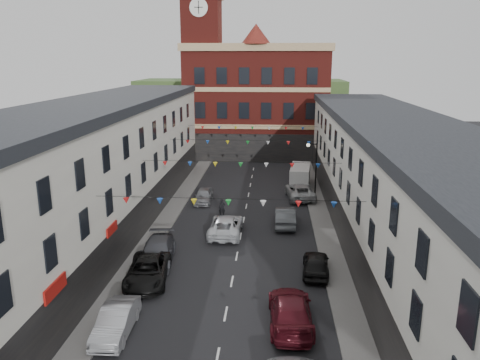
% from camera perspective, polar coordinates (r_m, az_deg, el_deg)
% --- Properties ---
extents(ground, '(160.00, 160.00, 0.00)m').
position_cam_1_polar(ground, '(34.60, -0.40, -9.28)').
color(ground, black).
rests_on(ground, ground).
extents(pavement_left, '(1.80, 64.00, 0.15)m').
position_cam_1_polar(pavement_left, '(37.52, -10.81, -7.48)').
color(pavement_left, '#605E5B').
rests_on(pavement_left, ground).
extents(pavement_right, '(1.80, 64.00, 0.15)m').
position_cam_1_polar(pavement_right, '(36.59, 10.80, -8.06)').
color(pavement_right, '#605E5B').
rests_on(pavement_right, ground).
extents(terrace_left, '(8.40, 56.00, 10.70)m').
position_cam_1_polar(terrace_left, '(36.58, -19.02, 0.10)').
color(terrace_left, silver).
rests_on(terrace_left, ground).
extents(terrace_right, '(8.40, 56.00, 9.70)m').
position_cam_1_polar(terrace_right, '(35.06, 19.30, -1.38)').
color(terrace_right, silver).
rests_on(terrace_right, ground).
extents(civic_building, '(20.60, 13.30, 18.50)m').
position_cam_1_polar(civic_building, '(69.79, 2.06, 9.73)').
color(civic_building, maroon).
rests_on(civic_building, ground).
extents(clock_tower, '(5.60, 5.60, 30.00)m').
position_cam_1_polar(clock_tower, '(67.31, -4.61, 15.31)').
color(clock_tower, maroon).
rests_on(clock_tower, ground).
extents(distant_hill, '(40.00, 14.00, 10.00)m').
position_cam_1_polar(distant_hill, '(94.21, 0.12, 9.07)').
color(distant_hill, '#314C23').
rests_on(distant_hill, ground).
extents(street_lamp, '(1.10, 0.36, 6.00)m').
position_cam_1_polar(street_lamp, '(46.83, 8.97, 1.94)').
color(street_lamp, black).
rests_on(street_lamp, ground).
extents(car_left_b, '(1.68, 4.53, 1.48)m').
position_cam_1_polar(car_left_b, '(26.23, -14.88, -16.29)').
color(car_left_b, '#999BA1').
rests_on(car_left_b, ground).
extents(car_left_c, '(3.10, 5.75, 1.53)m').
position_cam_1_polar(car_left_c, '(31.22, -11.19, -10.78)').
color(car_left_c, black).
rests_on(car_left_c, ground).
extents(car_left_d, '(2.76, 5.68, 1.59)m').
position_cam_1_polar(car_left_d, '(33.86, -10.02, -8.60)').
color(car_left_d, '#474950').
rests_on(car_left_d, ground).
extents(car_left_e, '(1.71, 4.17, 1.42)m').
position_cam_1_polar(car_left_e, '(46.97, -4.45, -1.91)').
color(car_left_e, gray).
rests_on(car_left_e, ground).
extents(car_right_c, '(2.48, 5.74, 1.65)m').
position_cam_1_polar(car_right_c, '(26.30, 6.17, -15.55)').
color(car_right_c, '#511019').
rests_on(car_right_c, ground).
extents(car_right_d, '(2.05, 4.41, 1.46)m').
position_cam_1_polar(car_right_d, '(32.07, 9.24, -10.05)').
color(car_right_d, black).
rests_on(car_right_d, ground).
extents(car_right_e, '(1.71, 4.89, 1.61)m').
position_cam_1_polar(car_right_e, '(40.62, 5.51, -4.45)').
color(car_right_e, '#4D5054').
rests_on(car_right_e, ground).
extents(car_right_f, '(3.19, 5.86, 1.56)m').
position_cam_1_polar(car_right_f, '(48.49, 7.32, -1.37)').
color(car_right_f, '#A8AAAD').
rests_on(car_right_f, ground).
extents(moving_car, '(2.59, 5.57, 1.54)m').
position_cam_1_polar(moving_car, '(38.41, -1.74, -5.57)').
color(moving_car, silver).
rests_on(moving_car, ground).
extents(white_van, '(2.61, 5.55, 2.37)m').
position_cam_1_polar(white_van, '(52.83, 7.34, 0.41)').
color(white_van, beige).
rests_on(white_van, ground).
extents(pedestrian, '(0.64, 0.45, 1.67)m').
position_cam_1_polar(pedestrian, '(42.65, -2.20, -3.41)').
color(pedestrian, black).
rests_on(pedestrian, ground).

